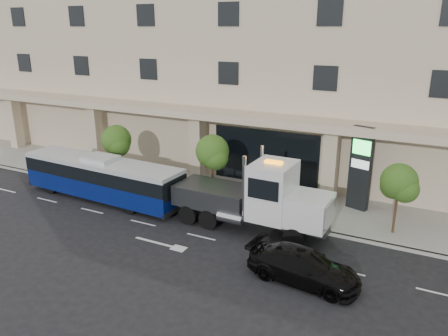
% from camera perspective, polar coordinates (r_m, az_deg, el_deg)
% --- Properties ---
extents(ground, '(120.00, 120.00, 0.00)m').
position_cam_1_polar(ground, '(25.86, -1.35, -7.63)').
color(ground, black).
rests_on(ground, ground).
extents(sidewalk, '(120.00, 6.00, 0.15)m').
position_cam_1_polar(sidewalk, '(29.96, 3.17, -3.80)').
color(sidewalk, gray).
rests_on(sidewalk, ground).
extents(curb, '(120.00, 0.30, 0.15)m').
position_cam_1_polar(curb, '(27.44, 0.63, -5.88)').
color(curb, gray).
rests_on(curb, ground).
extents(convention_center, '(60.00, 17.60, 20.00)m').
position_cam_1_polar(convention_center, '(37.63, 10.11, 15.89)').
color(convention_center, '#C8B496').
rests_on(convention_center, ground).
extents(tree_left, '(2.27, 2.20, 4.22)m').
position_cam_1_polar(tree_left, '(33.00, -13.85, 3.31)').
color(tree_left, '#422B19').
rests_on(tree_left, sidewalk).
extents(tree_mid, '(2.28, 2.20, 4.38)m').
position_cam_1_polar(tree_mid, '(28.54, -1.50, 1.87)').
color(tree_mid, '#422B19').
rests_on(tree_mid, sidewalk).
extents(tree_right, '(2.10, 2.00, 4.04)m').
position_cam_1_polar(tree_right, '(25.51, 21.92, -1.99)').
color(tree_right, '#422B19').
rests_on(tree_right, sidewalk).
extents(city_bus, '(12.11, 3.05, 3.04)m').
position_cam_1_polar(city_bus, '(30.38, -15.62, -1.18)').
color(city_bus, black).
rests_on(city_bus, ground).
extents(tow_truck, '(10.37, 2.78, 4.72)m').
position_cam_1_polar(tow_truck, '(24.69, 4.33, -4.04)').
color(tow_truck, '#2D3033').
rests_on(tow_truck, ground).
extents(black_sedan, '(5.41, 2.60, 1.52)m').
position_cam_1_polar(black_sedan, '(20.73, 10.34, -12.51)').
color(black_sedan, black).
rests_on(black_sedan, ground).
extents(signage_pylon, '(1.40, 0.85, 5.31)m').
position_cam_1_polar(signage_pylon, '(28.27, 17.38, 0.01)').
color(signage_pylon, black).
rests_on(signage_pylon, sidewalk).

